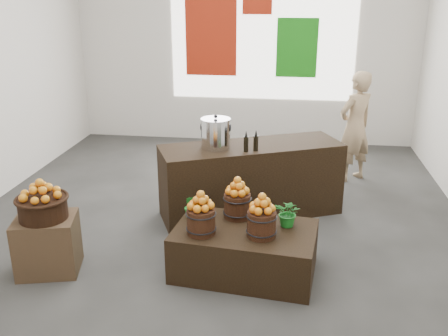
# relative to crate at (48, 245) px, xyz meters

# --- Properties ---
(ground) EXTENTS (7.00, 7.00, 0.00)m
(ground) POSITION_rel_crate_xyz_m (1.46, 1.32, -0.29)
(ground) COLOR #3D3C3A
(ground) RESTS_ON ground
(back_wall) EXTENTS (6.00, 0.04, 4.00)m
(back_wall) POSITION_rel_crate_xyz_m (1.46, 4.82, 1.71)
(back_wall) COLOR silver
(back_wall) RESTS_ON ground
(back_opening) EXTENTS (3.20, 0.02, 2.40)m
(back_opening) POSITION_rel_crate_xyz_m (1.76, 4.80, 1.71)
(back_opening) COLOR white
(back_opening) RESTS_ON back_wall
(deco_red_left) EXTENTS (0.90, 0.04, 1.40)m
(deco_red_left) POSITION_rel_crate_xyz_m (0.86, 4.79, 1.61)
(deco_red_left) COLOR #9A1F0B
(deco_red_left) RESTS_ON back_wall
(deco_green_right) EXTENTS (0.70, 0.04, 1.00)m
(deco_green_right) POSITION_rel_crate_xyz_m (2.36, 4.79, 1.41)
(deco_green_right) COLOR #167412
(deco_green_right) RESTS_ON back_wall
(crate) EXTENTS (0.67, 0.59, 0.57)m
(crate) POSITION_rel_crate_xyz_m (0.00, 0.00, 0.00)
(crate) COLOR brown
(crate) RESTS_ON ground
(wicker_basket) EXTENTS (0.46, 0.46, 0.21)m
(wicker_basket) POSITION_rel_crate_xyz_m (0.00, 0.00, 0.39)
(wicker_basket) COLOR black
(wicker_basket) RESTS_ON crate
(apples_in_basket) EXTENTS (0.36, 0.36, 0.19)m
(apples_in_basket) POSITION_rel_crate_xyz_m (0.00, 0.00, 0.59)
(apples_in_basket) COLOR #AD1405
(apples_in_basket) RESTS_ON wicker_basket
(display_table) EXTENTS (1.44, 0.98, 0.47)m
(display_table) POSITION_rel_crate_xyz_m (1.93, 0.24, -0.05)
(display_table) COLOR black
(display_table) RESTS_ON ground
(apple_bucket_front_left) EXTENTS (0.27, 0.27, 0.25)m
(apple_bucket_front_left) POSITION_rel_crate_xyz_m (1.52, 0.10, 0.31)
(apple_bucket_front_left) COLOR #381A0F
(apple_bucket_front_left) RESTS_ON display_table
(apples_in_bucket_front_left) EXTENTS (0.20, 0.20, 0.18)m
(apples_in_bucket_front_left) POSITION_rel_crate_xyz_m (1.52, 0.10, 0.52)
(apples_in_bucket_front_left) COLOR #AD1405
(apples_in_bucket_front_left) RESTS_ON apple_bucket_front_left
(apple_bucket_front_right) EXTENTS (0.27, 0.27, 0.25)m
(apple_bucket_front_right) POSITION_rel_crate_xyz_m (2.09, 0.11, 0.31)
(apple_bucket_front_right) COLOR #381A0F
(apple_bucket_front_right) RESTS_ON display_table
(apples_in_bucket_front_right) EXTENTS (0.20, 0.20, 0.18)m
(apples_in_bucket_front_right) POSITION_rel_crate_xyz_m (2.09, 0.11, 0.52)
(apples_in_bucket_front_right) COLOR #AD1405
(apples_in_bucket_front_right) RESTS_ON apple_bucket_front_right
(apple_bucket_rear) EXTENTS (0.27, 0.27, 0.25)m
(apple_bucket_rear) POSITION_rel_crate_xyz_m (1.82, 0.50, 0.31)
(apple_bucket_rear) COLOR #381A0F
(apple_bucket_rear) RESTS_ON display_table
(apples_in_bucket_rear) EXTENTS (0.20, 0.20, 0.18)m
(apples_in_bucket_rear) POSITION_rel_crate_xyz_m (1.82, 0.50, 0.52)
(apples_in_bucket_rear) COLOR #AD1405
(apples_in_bucket_rear) RESTS_ON apple_bucket_rear
(herb_garnish_right) EXTENTS (0.32, 0.30, 0.28)m
(herb_garnish_right) POSITION_rel_crate_xyz_m (2.34, 0.36, 0.32)
(herb_garnish_right) COLOR #166A1D
(herb_garnish_right) RESTS_ON display_table
(herb_garnish_left) EXTENTS (0.16, 0.15, 0.25)m
(herb_garnish_left) POSITION_rel_crate_xyz_m (1.36, 0.42, 0.31)
(herb_garnish_left) COLOR #166A1D
(herb_garnish_left) RESTS_ON display_table
(counter) EXTENTS (2.28, 1.54, 0.89)m
(counter) POSITION_rel_crate_xyz_m (1.86, 1.62, 0.16)
(counter) COLOR black
(counter) RESTS_ON ground
(stock_pot_left) EXTENTS (0.34, 0.34, 0.34)m
(stock_pot_left) POSITION_rel_crate_xyz_m (1.46, 1.43, 0.78)
(stock_pot_left) COLOR silver
(stock_pot_left) RESTS_ON counter
(oil_cruets) EXTENTS (0.17, 0.12, 0.25)m
(oil_cruets) POSITION_rel_crate_xyz_m (1.96, 1.42, 0.73)
(oil_cruets) COLOR black
(oil_cruets) RESTS_ON counter
(shopper) EXTENTS (0.69, 0.66, 1.60)m
(shopper) POSITION_rel_crate_xyz_m (3.23, 3.02, 0.51)
(shopper) COLOR tan
(shopper) RESTS_ON ground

